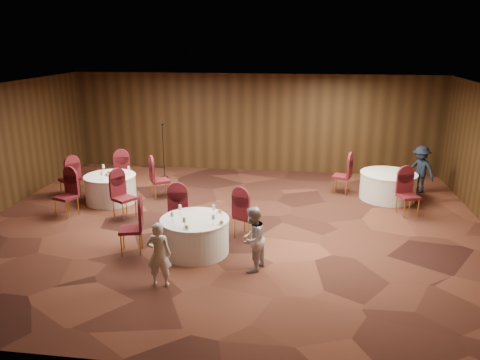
# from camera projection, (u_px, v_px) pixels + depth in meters

# --- Properties ---
(ground) EXTENTS (12.00, 12.00, 0.00)m
(ground) POSITION_uv_depth(u_px,v_px,m) (231.00, 226.00, 11.10)
(ground) COLOR black
(ground) RESTS_ON ground
(room_shell) EXTENTS (12.00, 12.00, 12.00)m
(room_shell) POSITION_uv_depth(u_px,v_px,m) (230.00, 146.00, 10.52)
(room_shell) COLOR silver
(room_shell) RESTS_ON ground
(table_main) EXTENTS (1.42, 1.42, 0.74)m
(table_main) POSITION_uv_depth(u_px,v_px,m) (195.00, 235.00, 9.67)
(table_main) COLOR silver
(table_main) RESTS_ON ground
(table_left) EXTENTS (1.37, 1.37, 0.74)m
(table_left) POSITION_uv_depth(u_px,v_px,m) (111.00, 188.00, 12.68)
(table_left) COLOR silver
(table_left) RESTS_ON ground
(table_right) EXTENTS (1.53, 1.53, 0.74)m
(table_right) POSITION_uv_depth(u_px,v_px,m) (388.00, 186.00, 12.91)
(table_right) COLOR silver
(table_right) RESTS_ON ground
(chairs_main) EXTENTS (2.95, 1.84, 1.00)m
(chairs_main) POSITION_uv_depth(u_px,v_px,m) (187.00, 218.00, 10.27)
(chairs_main) COLOR #45100D
(chairs_main) RESTS_ON ground
(chairs_left) EXTENTS (3.26, 3.04, 1.00)m
(chairs_left) POSITION_uv_depth(u_px,v_px,m) (109.00, 184.00, 12.61)
(chairs_left) COLOR #45100D
(chairs_left) RESTS_ON ground
(chairs_right) EXTENTS (2.19, 2.23, 1.00)m
(chairs_right) POSITION_uv_depth(u_px,v_px,m) (373.00, 185.00, 12.53)
(chairs_right) COLOR #45100D
(chairs_right) RESTS_ON ground
(tabletop_main) EXTENTS (1.11, 1.09, 0.22)m
(tabletop_main) POSITION_uv_depth(u_px,v_px,m) (200.00, 216.00, 9.41)
(tabletop_main) COLOR silver
(tabletop_main) RESTS_ON table_main
(tabletop_left) EXTENTS (0.84, 0.78, 0.22)m
(tabletop_left) POSITION_uv_depth(u_px,v_px,m) (110.00, 172.00, 12.56)
(tabletop_left) COLOR silver
(tabletop_left) RESTS_ON table_left
(tabletop_right) EXTENTS (0.08, 0.08, 0.22)m
(tabletop_right) POSITION_uv_depth(u_px,v_px,m) (400.00, 171.00, 12.46)
(tabletop_right) COLOR silver
(tabletop_right) RESTS_ON table_right
(mic_stand) EXTENTS (0.24, 0.24, 1.73)m
(mic_stand) POSITION_uv_depth(u_px,v_px,m) (164.00, 162.00, 14.83)
(mic_stand) COLOR black
(mic_stand) RESTS_ON ground
(woman_a) EXTENTS (0.46, 0.32, 1.22)m
(woman_a) POSITION_uv_depth(u_px,v_px,m) (159.00, 254.00, 8.29)
(woman_a) COLOR silver
(woman_a) RESTS_ON ground
(woman_b) EXTENTS (0.66, 0.74, 1.28)m
(woman_b) POSITION_uv_depth(u_px,v_px,m) (252.00, 239.00, 8.85)
(woman_b) COLOR silver
(woman_b) RESTS_ON ground
(man_c) EXTENTS (0.97, 0.99, 1.36)m
(man_c) POSITION_uv_depth(u_px,v_px,m) (420.00, 169.00, 13.38)
(man_c) COLOR black
(man_c) RESTS_ON ground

